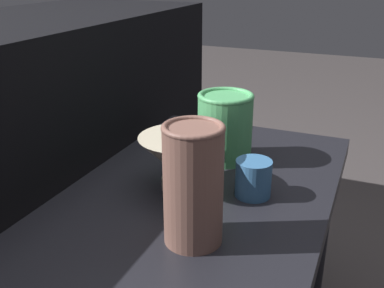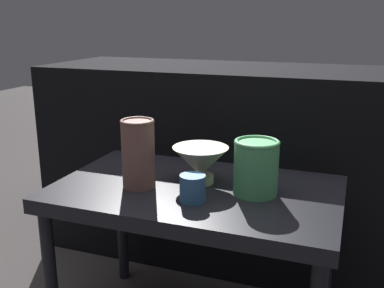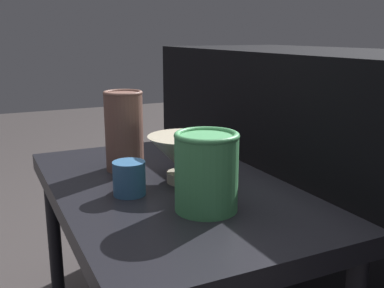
{
  "view_description": "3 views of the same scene",
  "coord_description": "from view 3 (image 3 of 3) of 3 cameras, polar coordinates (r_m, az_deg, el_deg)",
  "views": [
    {
      "loc": [
        -0.69,
        -0.28,
        0.87
      ],
      "look_at": [
        0.02,
        0.02,
        0.55
      ],
      "focal_mm": 42.0,
      "sensor_mm": 36.0,
      "label": 1
    },
    {
      "loc": [
        0.39,
        -1.08,
        0.91
      ],
      "look_at": [
        -0.02,
        0.03,
        0.58
      ],
      "focal_mm": 42.0,
      "sensor_mm": 36.0,
      "label": 2
    },
    {
      "loc": [
        0.85,
        -0.35,
        0.79
      ],
      "look_at": [
        -0.01,
        0.06,
        0.55
      ],
      "focal_mm": 42.0,
      "sensor_mm": 36.0,
      "label": 3
    }
  ],
  "objects": [
    {
      "name": "vase_colorful_right",
      "position": [
        0.81,
        1.85,
        -3.36
      ],
      "size": [
        0.12,
        0.12,
        0.15
      ],
      "color": "#47995B",
      "rests_on": "table"
    },
    {
      "name": "couch_backdrop",
      "position": [
        1.31,
        20.1,
        -5.61
      ],
      "size": [
        1.54,
        0.5,
        0.74
      ],
      "color": "black",
      "rests_on": "ground_plane"
    },
    {
      "name": "bowl",
      "position": [
        0.96,
        -1.03,
        -1.48
      ],
      "size": [
        0.16,
        0.16,
        0.1
      ],
      "color": "#B2A88E",
      "rests_on": "table"
    },
    {
      "name": "table",
      "position": [
        0.99,
        -2.94,
        -7.94
      ],
      "size": [
        0.77,
        0.47,
        0.47
      ],
      "color": "black",
      "rests_on": "ground_plane"
    },
    {
      "name": "vase_textured_left",
      "position": [
        1.06,
        -8.62,
        1.78
      ],
      "size": [
        0.09,
        0.09,
        0.19
      ],
      "color": "brown",
      "rests_on": "table"
    },
    {
      "name": "cup",
      "position": [
        0.91,
        -7.98,
        -4.33
      ],
      "size": [
        0.07,
        0.07,
        0.07
      ],
      "color": "#33608E",
      "rests_on": "table"
    }
  ]
}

